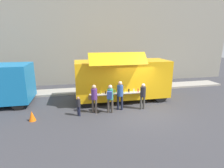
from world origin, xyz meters
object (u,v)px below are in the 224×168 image
at_px(trash_bin, 160,83).
at_px(customer_mid_with_backpack, 110,96).
at_px(customer_extra_browsing, 143,94).
at_px(customer_front_ordering, 120,93).
at_px(customer_rear_waiting, 94,96).
at_px(child_near_queue, 78,105).
at_px(food_truck_main, 122,79).
at_px(traffic_cone_orange, 32,116).

relative_size(trash_bin, customer_mid_with_backpack, 0.53).
xyz_separation_m(trash_bin, customer_extra_browsing, (-3.36, -4.21, 0.53)).
distance_m(customer_front_ordering, customer_rear_waiting, 1.59).
bearing_deg(trash_bin, customer_rear_waiting, -146.76).
bearing_deg(customer_front_ordering, customer_mid_with_backpack, 140.91).
height_order(customer_front_ordering, customer_rear_waiting, customer_front_ordering).
xyz_separation_m(trash_bin, customer_mid_with_backpack, (-5.42, -4.37, 0.59)).
bearing_deg(customer_rear_waiting, child_near_queue, 145.93).
bearing_deg(child_near_queue, food_truck_main, -0.30).
relative_size(food_truck_main, customer_front_ordering, 3.55).
bearing_deg(customer_mid_with_backpack, customer_extra_browsing, -65.19).
relative_size(customer_front_ordering, customer_mid_with_backpack, 1.06).
bearing_deg(food_truck_main, customer_mid_with_backpack, -121.30).
bearing_deg(child_near_queue, trash_bin, -2.90).
relative_size(traffic_cone_orange, trash_bin, 0.62).
distance_m(trash_bin, customer_front_ordering, 6.24).
relative_size(trash_bin, customer_rear_waiting, 0.52).
bearing_deg(customer_rear_waiting, traffic_cone_orange, 137.54).
height_order(food_truck_main, customer_extra_browsing, food_truck_main).
xyz_separation_m(food_truck_main, trash_bin, (4.15, 2.32, -1.08)).
distance_m(traffic_cone_orange, trash_bin, 10.66).
bearing_deg(customer_extra_browsing, trash_bin, -49.49).
bearing_deg(child_near_queue, customer_mid_with_backpack, -33.70).
bearing_deg(traffic_cone_orange, customer_extra_browsing, 2.72).
relative_size(food_truck_main, customer_rear_waiting, 3.75).
height_order(customer_front_ordering, customer_mid_with_backpack, customer_front_ordering).
xyz_separation_m(traffic_cone_orange, customer_rear_waiting, (3.33, 0.36, 0.73)).
bearing_deg(customer_front_ordering, traffic_cone_orange, 118.69).
distance_m(food_truck_main, customer_mid_with_backpack, 2.46).
height_order(trash_bin, child_near_queue, child_near_queue).
xyz_separation_m(traffic_cone_orange, customer_mid_with_backpack, (4.23, 0.14, 0.76)).
height_order(traffic_cone_orange, child_near_queue, child_near_queue).
distance_m(traffic_cone_orange, customer_mid_with_backpack, 4.30).
bearing_deg(child_near_queue, traffic_cone_orange, 148.90).
xyz_separation_m(trash_bin, customer_front_ordering, (-4.74, -4.00, 0.63)).
xyz_separation_m(customer_rear_waiting, customer_extra_browsing, (2.96, -0.06, -0.03)).
bearing_deg(customer_rear_waiting, customer_front_ordering, -43.57).
relative_size(food_truck_main, trash_bin, 7.16).
distance_m(trash_bin, child_near_queue, 8.45).
bearing_deg(customer_extra_browsing, child_near_queue, 81.66).
distance_m(traffic_cone_orange, child_near_queue, 2.46).
bearing_deg(customer_mid_with_backpack, trash_bin, -30.71).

